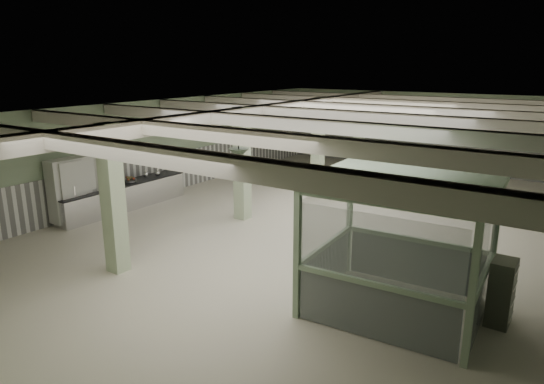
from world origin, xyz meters
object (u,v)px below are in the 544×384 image
Objects in this scene: walkin_cooler at (83,190)px; filing_cabinet at (501,292)px; prep_counter at (123,196)px; guard_booth at (401,224)px.

walkin_cooler is 1.63× the size of filing_cabinet.
walkin_cooler is (-0.08, -1.49, 0.52)m from prep_counter.
filing_cabinet is at bearing 14.53° from guard_booth.
walkin_cooler is at bearing 176.37° from guard_booth.
filing_cabinet is (12.28, 0.48, -0.32)m from walkin_cooler.
walkin_cooler is 10.46m from guard_booth.
guard_booth is (10.34, -1.60, 1.39)m from prep_counter.
guard_booth is 2.72× the size of filing_cabinet.
guard_booth is at bearing -0.60° from walkin_cooler.
walkin_cooler is at bearing -93.21° from prep_counter.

